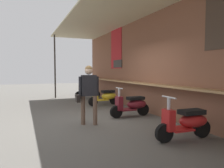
{
  "coord_description": "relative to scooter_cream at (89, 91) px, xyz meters",
  "views": [
    {
      "loc": [
        5.95,
        -2.18,
        1.5
      ],
      "look_at": [
        -1.77,
        1.11,
        0.96
      ],
      "focal_mm": 33.46,
      "sensor_mm": 36.0,
      "label": 1
    }
  ],
  "objects": [
    {
      "name": "ground_plane",
      "position": [
        4.87,
        -1.08,
        -0.39
      ],
      "size": [
        38.38,
        38.38,
        0.0
      ],
      "primitive_type": "plane",
      "color": "#56544F"
    },
    {
      "name": "market_stall_facade",
      "position": [
        4.87,
        0.73,
        1.64
      ],
      "size": [
        13.71,
        2.83,
        3.61
      ],
      "color": "brown",
      "rests_on": "ground_plane"
    },
    {
      "name": "scooter_cream",
      "position": [
        0.0,
        0.0,
        0.0
      ],
      "size": [
        0.46,
        1.4,
        0.97
      ],
      "rotation": [
        0.0,
        0.0,
        -1.55
      ],
      "color": "beige",
      "rests_on": "ground_plane"
    },
    {
      "name": "scooter_yellow",
      "position": [
        2.45,
        -0.0,
        0.0
      ],
      "size": [
        0.49,
        1.4,
        0.97
      ],
      "rotation": [
        0.0,
        0.0,
        -1.5
      ],
      "color": "gold",
      "rests_on": "ground_plane"
    },
    {
      "name": "scooter_maroon",
      "position": [
        4.86,
        0.0,
        0.0
      ],
      "size": [
        0.46,
        1.4,
        0.97
      ],
      "rotation": [
        0.0,
        0.0,
        -1.55
      ],
      "color": "maroon",
      "rests_on": "ground_plane"
    },
    {
      "name": "scooter_red",
      "position": [
        7.34,
        -0.0,
        0.0
      ],
      "size": [
        0.47,
        1.4,
        0.97
      ],
      "rotation": [
        0.0,
        0.0,
        -1.62
      ],
      "color": "red",
      "rests_on": "ground_plane"
    },
    {
      "name": "shopper_with_handbag",
      "position": [
        5.3,
        -1.62,
        0.61
      ],
      "size": [
        0.3,
        0.65,
        1.64
      ],
      "rotation": [
        0.0,
        0.0,
        -0.07
      ],
      "color": "brown",
      "rests_on": "ground_plane"
    }
  ]
}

